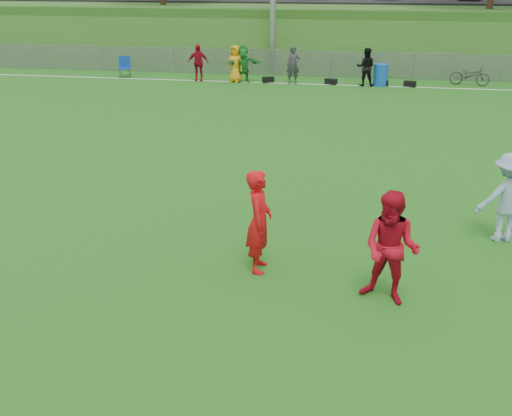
% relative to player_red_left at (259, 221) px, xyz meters
% --- Properties ---
extents(ground, '(120.00, 120.00, 0.00)m').
position_rel_player_red_left_xyz_m(ground, '(0.46, -0.24, -0.94)').
color(ground, '#1A6B16').
rests_on(ground, ground).
extents(sideline_far, '(60.00, 0.10, 0.01)m').
position_rel_player_red_left_xyz_m(sideline_far, '(0.46, 17.76, -0.94)').
color(sideline_far, white).
rests_on(sideline_far, ground).
extents(fence, '(58.00, 0.06, 1.30)m').
position_rel_player_red_left_xyz_m(fence, '(0.46, 19.76, -0.30)').
color(fence, gray).
rests_on(fence, ground).
extents(berm, '(120.00, 18.00, 3.00)m').
position_rel_player_red_left_xyz_m(berm, '(0.46, 30.76, 0.56)').
color(berm, '#2C5618').
rests_on(berm, ground).
extents(spectator_row, '(8.78, 0.99, 1.69)m').
position_rel_player_red_left_xyz_m(spectator_row, '(-2.51, 17.76, -0.10)').
color(spectator_row, '#A30B1C').
rests_on(spectator_row, ground).
extents(gear_bags, '(7.11, 0.44, 0.26)m').
position_rel_player_red_left_xyz_m(gear_bags, '(1.31, 17.86, -0.81)').
color(gear_bags, black).
rests_on(gear_bags, ground).
extents(player_red_left, '(0.48, 0.71, 1.89)m').
position_rel_player_red_left_xyz_m(player_red_left, '(0.00, 0.00, 0.00)').
color(player_red_left, red).
rests_on(player_red_left, ground).
extents(player_red_center, '(1.12, 1.00, 1.90)m').
position_rel_player_red_left_xyz_m(player_red_center, '(2.23, -0.71, 0.01)').
color(player_red_center, '#B70C20').
rests_on(player_red_center, ground).
extents(player_blue, '(1.31, 0.97, 1.82)m').
position_rel_player_red_left_xyz_m(player_blue, '(4.59, 1.95, -0.03)').
color(player_blue, '#8DA9C3').
rests_on(player_blue, ground).
extents(recycling_bin, '(0.80, 0.80, 0.98)m').
position_rel_player_red_left_xyz_m(recycling_bin, '(2.81, 17.89, -0.45)').
color(recycling_bin, '#1054B5').
rests_on(recycling_bin, ground).
extents(camp_chair, '(0.67, 0.68, 1.00)m').
position_rel_player_red_left_xyz_m(camp_chair, '(-9.55, 18.07, -0.65)').
color(camp_chair, '#0E38A1').
rests_on(camp_chair, ground).
extents(bicycle, '(1.84, 0.95, 0.92)m').
position_rel_player_red_left_xyz_m(bicycle, '(6.85, 18.63, -0.48)').
color(bicycle, '#2A2A2C').
rests_on(bicycle, ground).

